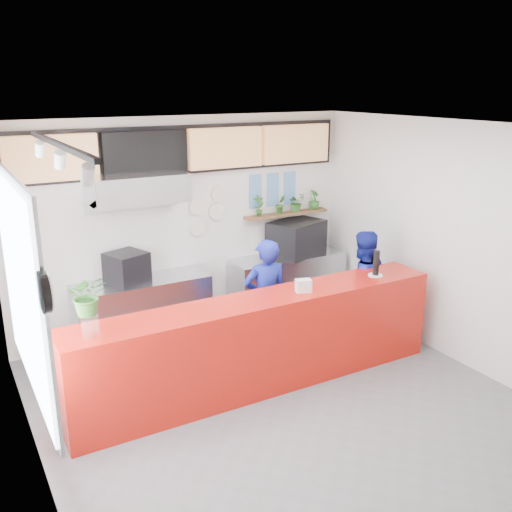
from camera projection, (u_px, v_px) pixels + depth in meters
name	position (u px, v px, depth m)	size (l,w,h in m)	color
floor	(279.00, 401.00, 6.36)	(5.00, 5.00, 0.00)	slate
ceiling	(283.00, 127.00, 5.49)	(5.00, 5.00, 0.00)	silver
wall_back	(187.00, 225.00, 8.01)	(5.00, 5.00, 0.00)	white
wall_left	(26.00, 322.00, 4.75)	(5.00, 5.00, 0.00)	white
wall_right	(451.00, 243.00, 7.11)	(5.00, 5.00, 0.00)	white
service_counter	(261.00, 343.00, 6.54)	(4.50, 0.60, 1.10)	#B2160C
cream_band	(184.00, 146.00, 7.68)	(5.00, 0.02, 0.80)	beige
prep_bench	(143.00, 312.00, 7.68)	(1.80, 0.60, 0.90)	#B2B5BA
panini_oven	(127.00, 268.00, 7.41)	(0.45, 0.45, 0.41)	black
extraction_hood	(137.00, 188.00, 7.15)	(1.20, 0.70, 0.35)	#B2B5BA
hood_lip	(138.00, 203.00, 7.21)	(1.20, 0.70, 0.08)	#B2B5BA
right_bench	(287.00, 284.00, 8.77)	(1.80, 0.60, 0.90)	#B2B5BA
espresso_machine	(296.00, 238.00, 8.64)	(0.80, 0.57, 0.52)	black
espresso_tray	(297.00, 224.00, 8.58)	(0.60, 0.41, 0.06)	#ACAEB3
herb_shelf	(286.00, 214.00, 8.68)	(1.40, 0.18, 0.04)	brown
menu_board_far_left	(51.00, 158.00, 6.78)	(1.10, 0.10, 0.55)	tan
menu_board_mid_left	(145.00, 153.00, 7.32)	(1.10, 0.10, 0.55)	black
menu_board_mid_right	(226.00, 148.00, 7.87)	(1.10, 0.10, 0.55)	tan
menu_board_far_right	(296.00, 144.00, 8.42)	(1.10, 0.10, 0.55)	tan
soffit	(185.00, 150.00, 7.67)	(4.80, 0.04, 0.65)	black
window_pane	(22.00, 288.00, 4.95)	(0.04, 2.20, 1.90)	silver
window_frame	(24.00, 288.00, 4.96)	(0.03, 2.30, 2.00)	#B2B5BA
wall_clock_rim	(44.00, 292.00, 3.86)	(0.30, 0.30, 0.05)	black
wall_clock_face	(49.00, 291.00, 3.87)	(0.26, 0.26, 0.02)	white
track_rail	(59.00, 144.00, 4.52)	(0.05, 2.40, 0.04)	black
dec_plate_a	(197.00, 207.00, 7.98)	(0.24, 0.24, 0.03)	silver
dec_plate_b	(216.00, 211.00, 8.15)	(0.24, 0.24, 0.03)	silver
dec_plate_c	(197.00, 227.00, 8.07)	(0.24, 0.24, 0.03)	silver
dec_plate_d	(219.00, 194.00, 8.10)	(0.24, 0.24, 0.03)	silver
photo_frame_a	(255.00, 183.00, 8.37)	(0.20, 0.02, 0.25)	#598CBF
photo_frame_b	(273.00, 181.00, 8.51)	(0.20, 0.02, 0.25)	#598CBF
photo_frame_c	(290.00, 180.00, 8.65)	(0.20, 0.02, 0.25)	#598CBF
photo_frame_d	(255.00, 200.00, 8.44)	(0.20, 0.02, 0.25)	#598CBF
photo_frame_e	(273.00, 198.00, 8.58)	(0.20, 0.02, 0.25)	#598CBF
photo_frame_f	(289.00, 196.00, 8.72)	(0.20, 0.02, 0.25)	#598CBF
staff_center	(266.00, 300.00, 7.19)	(0.58, 0.38, 1.58)	navy
staff_right	(361.00, 286.00, 7.72)	(0.75, 0.58, 1.54)	navy
herb_a	(259.00, 206.00, 8.40)	(0.17, 0.11, 0.31)	#2C6222
herb_b	(280.00, 204.00, 8.58)	(0.16, 0.13, 0.28)	#2C6222
herb_c	(296.00, 202.00, 8.72)	(0.26, 0.22, 0.28)	#2C6222
herb_d	(314.00, 200.00, 8.87)	(0.16, 0.15, 0.29)	#2C6222
glass_vase	(90.00, 327.00, 5.38)	(0.17, 0.17, 0.21)	silver
basil_vase	(87.00, 295.00, 5.29)	(0.36, 0.31, 0.40)	#2C6222
napkin_holder	(303.00, 286.00, 6.54)	(0.17, 0.11, 0.15)	silver
white_plate	(375.00, 275.00, 7.12)	(0.18, 0.18, 0.01)	silver
pepper_mill	(376.00, 263.00, 7.07)	(0.08, 0.08, 0.31)	black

